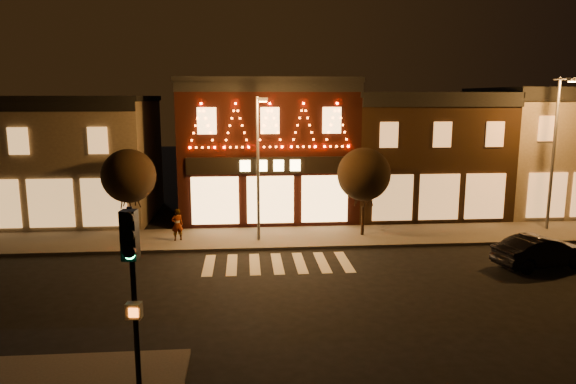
{
  "coord_description": "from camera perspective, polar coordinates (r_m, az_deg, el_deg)",
  "views": [
    {
      "loc": [
        -1.38,
        -18.11,
        7.28
      ],
      "look_at": [
        0.47,
        4.0,
        3.21
      ],
      "focal_mm": 32.66,
      "sensor_mm": 36.0,
      "label": 1
    }
  ],
  "objects": [
    {
      "name": "building_right_b",
      "position": [
        37.91,
        26.94,
        4.18
      ],
      "size": [
        9.2,
        8.28,
        7.8
      ],
      "color": "#6A5D4B",
      "rests_on": "ground"
    },
    {
      "name": "pedestrian",
      "position": [
        26.78,
        -11.97,
        -3.48
      ],
      "size": [
        0.7,
        0.58,
        1.63
      ],
      "primitive_type": "imported",
      "rotation": [
        0.0,
        0.0,
        3.53
      ],
      "color": "gray",
      "rests_on": "sidewalk_far"
    },
    {
      "name": "sidewalk_far",
      "position": [
        27.3,
        2.51,
        -4.92
      ],
      "size": [
        44.0,
        4.0,
        0.15
      ],
      "primitive_type": "cube",
      "color": "#47423D",
      "rests_on": "ground"
    },
    {
      "name": "dark_sedan",
      "position": [
        25.17,
        25.86,
        -5.85
      ],
      "size": [
        4.4,
        2.33,
        1.38
      ],
      "primitive_type": "imported",
      "rotation": [
        0.0,
        0.0,
        1.79
      ],
      "color": "black",
      "rests_on": "ground"
    },
    {
      "name": "building_right_a",
      "position": [
        34.08,
        13.9,
        4.17
      ],
      "size": [
        9.2,
        8.28,
        7.5
      ],
      "color": "#372313",
      "rests_on": "ground"
    },
    {
      "name": "tree_left",
      "position": [
        27.5,
        -16.95,
        1.68
      ],
      "size": [
        2.72,
        2.72,
        4.54
      ],
      "rotation": [
        0.0,
        0.0,
        0.25
      ],
      "color": "black",
      "rests_on": "sidewalk_far"
    },
    {
      "name": "tree_right",
      "position": [
        27.05,
        8.25,
        1.91
      ],
      "size": [
        2.73,
        2.73,
        4.56
      ],
      "rotation": [
        0.0,
        0.0,
        -0.11
      ],
      "color": "black",
      "rests_on": "sidewalk_far"
    },
    {
      "name": "streetlamp_mid",
      "position": [
        25.47,
        -3.21,
        3.72
      ],
      "size": [
        0.53,
        1.63,
        7.12
      ],
      "rotation": [
        0.0,
        0.0,
        -0.16
      ],
      "color": "#59595E",
      "rests_on": "sidewalk_far"
    },
    {
      "name": "streetlamp_right",
      "position": [
        31.03,
        27.17,
        4.85
      ],
      "size": [
        0.68,
        1.86,
        8.09
      ],
      "rotation": [
        0.0,
        0.0,
        0.2
      ],
      "color": "#59595E",
      "rests_on": "sidewalk_far"
    },
    {
      "name": "traffic_signal_near",
      "position": [
        12.0,
        -16.61,
        -8.3
      ],
      "size": [
        0.36,
        0.5,
        4.78
      ],
      "rotation": [
        0.0,
        0.0,
        -0.11
      ],
      "color": "black",
      "rests_on": "sidewalk_near"
    },
    {
      "name": "building_left",
      "position": [
        34.34,
        -24.58,
        3.41
      ],
      "size": [
        12.2,
        8.28,
        7.3
      ],
      "color": "#6A5D4B",
      "rests_on": "ground"
    },
    {
      "name": "building_pulp",
      "position": [
        32.27,
        -2.32,
        4.85
      ],
      "size": [
        10.2,
        8.34,
        8.3
      ],
      "color": "black",
      "rests_on": "ground"
    },
    {
      "name": "ground",
      "position": [
        19.57,
        -0.41,
        -11.44
      ],
      "size": [
        120.0,
        120.0,
        0.0
      ],
      "primitive_type": "plane",
      "color": "black",
      "rests_on": "ground"
    }
  ]
}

